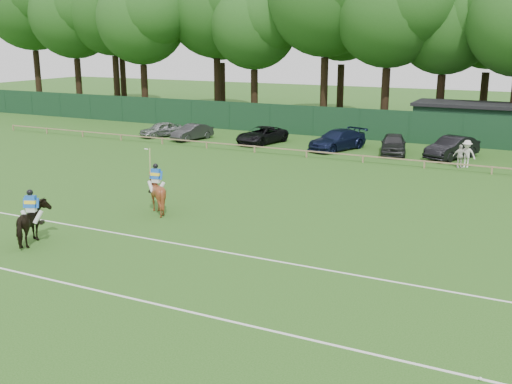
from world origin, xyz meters
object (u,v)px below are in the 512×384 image
Objects in this scene: spectator_left at (467,154)px; polo_ball at (480,379)px; utility_shed at (468,122)px; sedan_navy at (337,140)px; horse_chestnut at (157,193)px; hatch_grey at (393,144)px; estate_black at (452,148)px; sedan_silver at (161,129)px; spectator_mid at (460,156)px; suv_black at (262,135)px; horse_dark at (33,224)px; sedan_grey at (192,132)px.

spectator_left is 19.46× the size of polo_ball.
sedan_navy is at bearing -134.23° from utility_shed.
horse_chestnut is 29.52m from utility_shed.
hatch_grey is at bearing -115.98° from utility_shed.
estate_black reaches higher than polo_ball.
sedan_silver is 24.21m from spectator_mid.
suv_black is (-3.81, 19.31, -0.26)m from horse_chestnut.
horse_dark is at bearing -77.68° from sedan_navy.
horse_chestnut is 0.39× the size of suv_black.
suv_black is at bearing 29.07° from sedan_silver.
sedan_silver is 3.19m from sedan_grey.
sedan_navy is (11.95, 0.95, 0.11)m from sedan_grey.
spectator_left is at bearing 9.20° from sedan_grey.
estate_black is (23.23, 1.03, 0.14)m from sedan_silver.
sedan_navy reaches higher than sedan_grey.
sedan_silver is 39.07m from polo_ball.
horse_chestnut reaches higher than horse_dark.
spectator_left is 1.18× the size of spectator_mid.
estate_black reaches higher than hatch_grey.
estate_black is 8.03m from utility_shed.
horse_chestnut is 0.51× the size of sedan_silver.
estate_black is at bearing -126.89° from horse_chestnut.
sedan_silver is at bearing -90.27° from horse_dark.
spectator_left reaches higher than spectator_mid.
sedan_navy is (2.34, 19.34, -0.18)m from horse_chestnut.
horse_chestnut is 0.43× the size of hatch_grey.
horse_chestnut is at bearing 151.28° from polo_ball.
estate_black is (14.24, 0.33, 0.10)m from suv_black.
hatch_grey is 2.87× the size of spectator_mid.
suv_black is 14.25m from estate_black.
horse_dark reaches higher than suv_black.
horse_chestnut is 20.55m from hatch_grey.
horse_dark is 25.27m from suv_black.
spectator_mid is (24.14, -1.85, 0.13)m from sedan_silver.
sedan_silver is 0.77× the size of suv_black.
polo_ball is 36.43m from utility_shed.
horse_dark is at bearing -147.18° from spectator_mid.
utility_shed reaches higher than polo_ball.
suv_black is (-2.02, 25.19, -0.20)m from horse_dark.
suv_black is at bearing -179.10° from spectator_left.
sedan_grey is (-7.82, 24.27, -0.22)m from horse_dark.
spectator_left is 25.75m from polo_ball.
sedan_grey is 0.89× the size of hatch_grey.
horse_dark is at bearing 171.56° from polo_ball.
sedan_grey is 22.06m from utility_shed.
spectator_mid is at bearing 20.19° from sedan_silver.
spectator_left is at bearing -40.29° from estate_black.
horse_chestnut is 20.23m from spectator_mid.
horse_chestnut is (1.79, 5.89, 0.07)m from horse_dark.
polo_ball is (4.05, -25.19, -0.70)m from spectator_mid.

